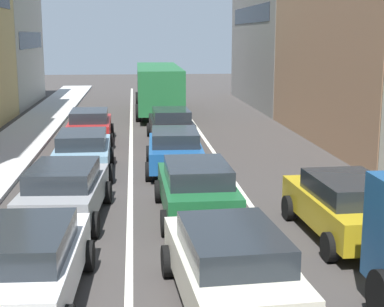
% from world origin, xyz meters
% --- Properties ---
extents(sidewalk_left, '(2.60, 64.00, 0.14)m').
position_xyz_m(sidewalk_left, '(-6.70, 20.00, 0.07)').
color(sidewalk_left, '#B6B6B6').
rests_on(sidewalk_left, ground).
extents(lane_stripe_left, '(0.16, 60.00, 0.01)m').
position_xyz_m(lane_stripe_left, '(-1.70, 20.00, 0.01)').
color(lane_stripe_left, silver).
rests_on(lane_stripe_left, ground).
extents(lane_stripe_right, '(0.16, 60.00, 0.01)m').
position_xyz_m(lane_stripe_right, '(1.70, 20.00, 0.01)').
color(lane_stripe_right, silver).
rests_on(lane_stripe_right, ground).
extents(building_row_right, '(7.20, 43.90, 13.61)m').
position_xyz_m(building_row_right, '(9.90, 23.35, 5.77)').
color(building_row_right, gray).
rests_on(building_row_right, ground).
extents(sedan_centre_lane_second, '(2.29, 4.41, 1.49)m').
position_xyz_m(sedan_centre_lane_second, '(0.09, 6.12, 0.80)').
color(sedan_centre_lane_second, beige).
rests_on(sedan_centre_lane_second, ground).
extents(wagon_left_lane_second, '(2.19, 4.37, 1.49)m').
position_xyz_m(wagon_left_lane_second, '(-3.50, 6.53, 0.80)').
color(wagon_left_lane_second, silver).
rests_on(wagon_left_lane_second, ground).
extents(hatchback_centre_lane_third, '(2.10, 4.32, 1.49)m').
position_xyz_m(hatchback_centre_lane_third, '(0.06, 11.42, 0.80)').
color(hatchback_centre_lane_third, '#19592D').
rests_on(hatchback_centre_lane_third, ground).
extents(sedan_left_lane_third, '(2.28, 4.41, 1.49)m').
position_xyz_m(sedan_left_lane_third, '(-3.36, 11.49, 0.80)').
color(sedan_left_lane_third, gray).
rests_on(sedan_left_lane_third, ground).
extents(coupe_centre_lane_fourth, '(2.18, 4.36, 1.49)m').
position_xyz_m(coupe_centre_lane_fourth, '(-0.13, 16.84, 0.80)').
color(coupe_centre_lane_fourth, '#194C8C').
rests_on(coupe_centre_lane_fourth, ground).
extents(sedan_left_lane_fourth, '(2.13, 4.33, 1.49)m').
position_xyz_m(sedan_left_lane_fourth, '(-3.33, 16.71, 0.80)').
color(sedan_left_lane_fourth, '#759EB7').
rests_on(sedan_left_lane_fourth, ground).
extents(sedan_centre_lane_fifth, '(2.12, 4.33, 1.49)m').
position_xyz_m(sedan_centre_lane_fifth, '(0.11, 22.73, 0.80)').
color(sedan_centre_lane_fifth, black).
rests_on(sedan_centre_lane_fifth, ground).
extents(sedan_left_lane_fifth, '(2.13, 4.33, 1.49)m').
position_xyz_m(sedan_left_lane_fifth, '(-3.52, 22.76, 0.80)').
color(sedan_left_lane_fifth, '#A51E1E').
rests_on(sedan_left_lane_fifth, ground).
extents(sedan_right_lane_behind_truck, '(2.19, 4.37, 1.49)m').
position_xyz_m(sedan_right_lane_behind_truck, '(3.41, 9.47, 0.80)').
color(sedan_right_lane_behind_truck, '#B29319').
rests_on(sedan_right_lane_behind_truck, ground).
extents(bus_mid_queue_primary, '(2.85, 10.51, 2.90)m').
position_xyz_m(bus_mid_queue_primary, '(-0.04, 32.35, 1.76)').
color(bus_mid_queue_primary, '#1E6033').
rests_on(bus_mid_queue_primary, ground).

